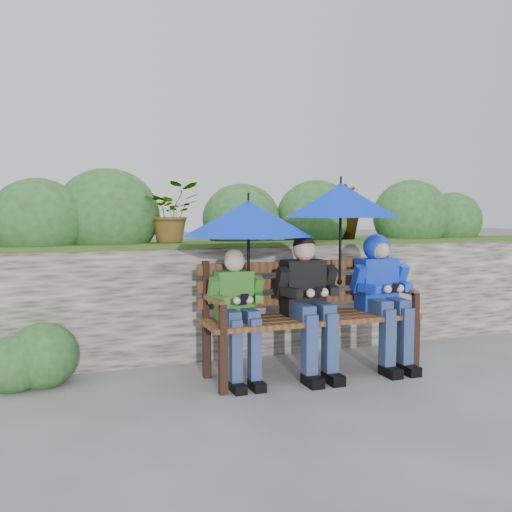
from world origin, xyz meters
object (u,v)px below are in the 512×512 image
object	(u,v)px
boy_right	(382,288)
boy_left	(238,306)
park_bench	(308,308)
boy_middle	(308,297)
umbrella_left	(248,218)
umbrella_right	(341,201)

from	to	relation	value
boy_right	boy_left	bearing A→B (deg)	-179.87
park_bench	boy_middle	size ratio (longest dim) A/B	1.56
boy_middle	boy_right	size ratio (longest dim) A/B	1.00
boy_left	boy_right	xyz separation A→B (m)	(1.27, 0.00, 0.08)
boy_left	umbrella_left	distance (m)	0.68
boy_left	umbrella_right	xyz separation A→B (m)	(0.88, 0.01, 0.80)
park_bench	umbrella_left	bearing A→B (deg)	-177.92
boy_left	umbrella_right	world-z (taller)	umbrella_right
boy_left	umbrella_left	xyz separation A→B (m)	(0.11, 0.05, 0.67)
park_bench	boy_right	bearing A→B (deg)	-5.99
boy_left	park_bench	bearing A→B (deg)	6.43
umbrella_right	park_bench	bearing A→B (deg)	167.15
boy_right	umbrella_right	distance (m)	0.83
park_bench	umbrella_right	world-z (taller)	umbrella_right
boy_right	umbrella_left	distance (m)	1.31
park_bench	boy_left	world-z (taller)	boy_left
park_bench	umbrella_left	world-z (taller)	umbrella_left
park_bench	boy_left	size ratio (longest dim) A/B	1.70
boy_right	umbrella_right	size ratio (longest dim) A/B	1.18
park_bench	umbrella_left	distance (m)	0.90
park_bench	boy_left	distance (m)	0.63
boy_left	boy_right	distance (m)	1.28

